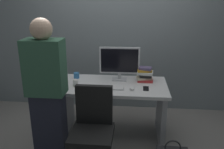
{
  "coord_description": "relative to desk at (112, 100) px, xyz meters",
  "views": [
    {
      "loc": [
        0.28,
        -2.88,
        1.82
      ],
      "look_at": [
        0.0,
        -0.05,
        0.89
      ],
      "focal_mm": 37.94,
      "sensor_mm": 36.0,
      "label": 1
    }
  ],
  "objects": [
    {
      "name": "keyboard",
      "position": [
        -0.06,
        -0.15,
        0.24
      ],
      "size": [
        0.43,
        0.13,
        0.02
      ],
      "primitive_type": "cube",
      "rotation": [
        0.0,
        0.0,
        -0.01
      ],
      "color": "white",
      "rests_on": "desk"
    },
    {
      "name": "cup_near_keyboard",
      "position": [
        -0.46,
        -0.12,
        0.28
      ],
      "size": [
        0.07,
        0.07,
        0.09
      ],
      "primitive_type": "cylinder",
      "color": "white",
      "rests_on": "desk"
    },
    {
      "name": "person_at_desk",
      "position": [
        -0.64,
        -0.64,
        0.33
      ],
      "size": [
        0.4,
        0.24,
        1.64
      ],
      "color": "#262838",
      "rests_on": "ground"
    },
    {
      "name": "cell_phone",
      "position": [
        0.43,
        -0.12,
        0.24
      ],
      "size": [
        0.07,
        0.15,
        0.01
      ],
      "primitive_type": "cube",
      "rotation": [
        0.0,
        0.0,
        -0.03
      ],
      "color": "black",
      "rests_on": "desk"
    },
    {
      "name": "book_stack",
      "position": [
        0.42,
        0.16,
        0.32
      ],
      "size": [
        0.23,
        0.19,
        0.2
      ],
      "color": "red",
      "rests_on": "desk"
    },
    {
      "name": "ground_plane",
      "position": [
        0.0,
        0.0,
        -0.51
      ],
      "size": [
        9.0,
        9.0,
        0.0
      ],
      "primitive_type": "plane",
      "color": "gray"
    },
    {
      "name": "mouse",
      "position": [
        0.26,
        -0.16,
        0.25
      ],
      "size": [
        0.06,
        0.1,
        0.03
      ],
      "primitive_type": "ellipsoid",
      "color": "white",
      "rests_on": "desk"
    },
    {
      "name": "desk",
      "position": [
        0.0,
        0.0,
        0.0
      ],
      "size": [
        1.42,
        0.75,
        0.74
      ],
      "color": "white",
      "rests_on": "ground"
    },
    {
      "name": "office_chair",
      "position": [
        -0.14,
        -0.72,
        -0.08
      ],
      "size": [
        0.52,
        0.52,
        0.94
      ],
      "color": "black",
      "rests_on": "ground"
    },
    {
      "name": "monitor",
      "position": [
        0.08,
        0.18,
        0.49
      ],
      "size": [
        0.54,
        0.14,
        0.46
      ],
      "color": "silver",
      "rests_on": "desk"
    },
    {
      "name": "wall_back",
      "position": [
        0.0,
        0.94,
        0.99
      ],
      "size": [
        6.4,
        0.1,
        3.0
      ],
      "primitive_type": "cube",
      "color": "gray",
      "rests_on": "ground"
    },
    {
      "name": "cup_by_monitor",
      "position": [
        -0.52,
        0.19,
        0.27
      ],
      "size": [
        0.08,
        0.08,
        0.08
      ],
      "primitive_type": "cylinder",
      "color": "#3372B2",
      "rests_on": "desk"
    }
  ]
}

